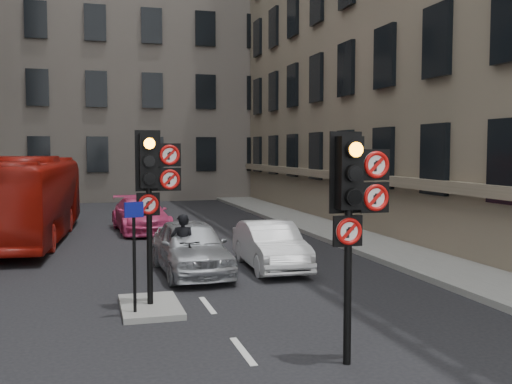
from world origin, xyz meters
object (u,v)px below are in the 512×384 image
bus_red (28,199)px  motorcycle (187,258)px  signal_near (354,197)px  info_sign (134,241)px  signal_far (153,179)px  car_silver (191,247)px  car_white (271,245)px  car_pink (141,215)px  motorcyclist (183,246)px

bus_red → motorcycle: (4.49, -7.97, -1.00)m
signal_near → motorcycle: bearing=102.6°
bus_red → info_sign: bus_red is taller
signal_far → car_silver: 4.10m
signal_near → car_silver: size_ratio=0.85×
car_white → info_sign: 5.74m
bus_red → motorcycle: size_ratio=6.17×
signal_near → bus_red: 15.87m
car_pink → motorcyclist: bearing=-92.6°
signal_near → motorcyclist: 7.19m
car_silver → car_pink: 8.66m
signal_near → car_pink: (-1.86, 15.98, -1.90)m
car_pink → motorcyclist: 9.18m
motorcycle → info_sign: (-1.54, -3.25, 0.98)m
car_pink → bus_red: bus_red is taller
signal_near → bus_red: size_ratio=0.33×
car_white → car_silver: bearing=-175.3°
car_silver → car_white: car_silver is taller
info_sign → motorcyclist: bearing=55.0°
car_silver → motorcycle: car_silver is taller
motorcyclist → info_sign: (-1.46, -3.36, 0.69)m
car_pink → info_sign: (-1.17, -12.53, 0.84)m
signal_far → car_pink: signal_far is taller
bus_red → motorcycle: bearing=-56.1°
motorcyclist → bus_red: bearing=-54.4°
signal_far → bus_red: size_ratio=0.33×
bus_red → info_sign: bearing=-70.7°
signal_far → bus_red: signal_far is taller
car_silver → motorcycle: bearing=-110.7°
car_silver → car_white: 2.25m
motorcyclist → info_sign: size_ratio=0.77×
car_pink → bus_red: 4.41m
motorcyclist → info_sign: info_sign is taller
car_white → motorcycle: bearing=-161.1°
signal_near → signal_far: bearing=123.0°
signal_far → car_white: 5.38m
signal_near → motorcyclist: (-1.58, 6.80, -1.75)m
signal_near → motorcycle: signal_near is taller
car_pink → motorcyclist: motorcyclist is taller
bus_red → motorcycle: bus_red is taller
signal_far → motorcyclist: bearing=69.9°
motorcycle → motorcyclist: bearing=124.0°
car_white → bus_red: 10.06m
car_silver → car_white: (2.25, 0.12, -0.08)m
car_pink → bus_red: (-4.12, -1.31, 0.85)m
car_pink → motorcycle: 9.29m
car_silver → info_sign: (-1.76, -3.89, 0.80)m
car_silver → motorcycle: size_ratio=2.37×
motorcyclist → info_sign: bearing=72.8°
car_silver → motorcyclist: size_ratio=2.53×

